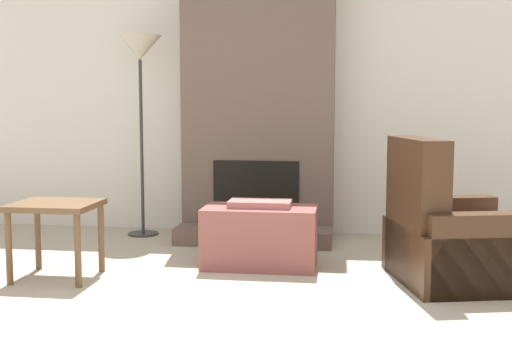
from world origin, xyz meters
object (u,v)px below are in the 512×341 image
at_px(ottoman, 260,236).
at_px(floor_lamp_left, 140,59).
at_px(side_table, 56,215).
at_px(armchair, 451,241).

height_order(ottoman, floor_lamp_left, floor_lamp_left).
bearing_deg(side_table, floor_lamp_left, 85.02).
xyz_separation_m(ottoman, armchair, (1.35, -0.24, 0.05)).
distance_m(ottoman, floor_lamp_left, 2.13).
height_order(armchair, side_table, armchair).
distance_m(armchair, side_table, 2.74).
distance_m(side_table, floor_lamp_left, 1.94).
distance_m(ottoman, armchair, 1.37).
relative_size(armchair, side_table, 1.87).
relative_size(ottoman, floor_lamp_left, 0.46).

